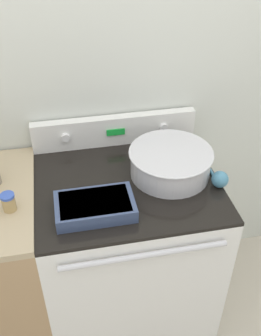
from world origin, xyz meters
TOP-DOWN VIEW (x-y plane):
  - kitchen_wall at (0.00, 0.72)m, footprint 8.00×0.05m
  - stove_range at (0.00, 0.34)m, footprint 0.81×0.71m
  - control_panel at (0.00, 0.66)m, footprint 0.81×0.07m
  - mixing_bowl at (0.20, 0.36)m, footprint 0.37×0.37m
  - casserole_dish at (-0.16, 0.18)m, footprint 0.32×0.19m
  - ladle at (0.39, 0.25)m, footprint 0.07×0.33m
  - spice_jar_blue_cap at (-0.49, 0.25)m, footprint 0.06×0.06m

SIDE VIEW (x-z plane):
  - stove_range at x=0.00m, z-range 0.00..0.93m
  - casserole_dish at x=-0.16m, z-range 0.93..0.99m
  - ladle at x=0.39m, z-range 0.92..1.00m
  - spice_jar_blue_cap at x=-0.49m, z-range 0.94..1.02m
  - mixing_bowl at x=0.20m, z-range 0.93..1.06m
  - control_panel at x=0.00m, z-range 0.93..1.08m
  - kitchen_wall at x=0.00m, z-range 0.00..2.50m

